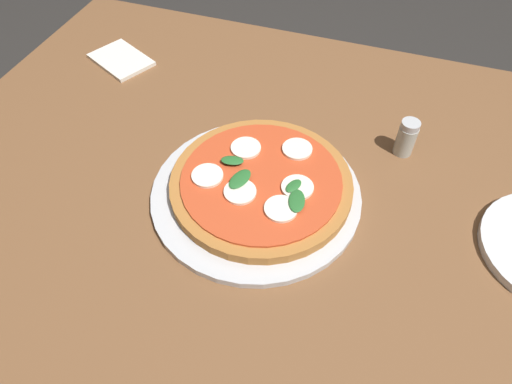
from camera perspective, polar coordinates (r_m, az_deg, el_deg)
The scene contains 6 objects.
ground_plane at distance 1.42m, azimuth 2.40°, elevation -19.14°, with size 6.00×6.00×0.00m, color #2D2B28.
dining_table at distance 0.85m, azimuth 3.78°, elevation -3.29°, with size 1.30×0.90×0.75m.
serving_tray at distance 0.74m, azimuth 0.00°, elevation -0.20°, with size 0.34×0.34×0.01m, color silver.
pizza at distance 0.73m, azimuth 0.65°, elevation 1.14°, with size 0.29×0.29×0.03m.
napkin at distance 1.07m, azimuth -16.44°, elevation 15.51°, with size 0.13×0.09×0.01m, color white.
pepper_shaker at distance 0.83m, azimuth 18.21°, elevation 6.44°, with size 0.03×0.03×0.07m.
Camera 1 is at (0.11, -0.50, 1.32)m, focal length 32.15 mm.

